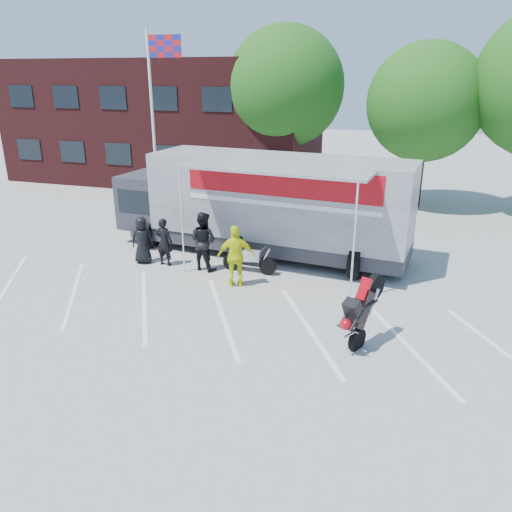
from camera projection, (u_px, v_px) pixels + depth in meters
The scene contains 13 objects.
ground at pixel (201, 331), 12.82m from camera, with size 100.00×100.00×0.00m, color #A2A29D.
parking_bay_lines at pixel (216, 314), 13.71m from camera, with size 18.00×5.00×0.01m, color white.
office_building at pixel (166, 121), 30.56m from camera, with size 18.00×8.00×7.00m, color #441616.
flagpole at pixel (157, 102), 21.80m from camera, with size 1.61×0.12×8.00m.
tree_left at pixel (285, 87), 25.79m from camera, with size 6.12×6.12×8.64m.
tree_mid at pixel (426, 103), 23.12m from camera, with size 5.44×5.44×7.68m.
transporter_truck at pixel (265, 253), 18.41m from camera, with size 11.18×5.39×3.56m, color #9B9EA4, non-canonical shape.
parked_motorcycle at pixel (249, 272), 16.62m from camera, with size 0.63×1.89×0.99m, color silver, non-canonical shape.
stunt_bike_rider at pixel (369, 339), 12.44m from camera, with size 0.77×1.65×1.94m, color black, non-canonical shape.
spectator_leather_a at pixel (143, 240), 17.20m from camera, with size 0.80×0.52×1.64m, color black.
spectator_leather_b at pixel (164, 242), 16.97m from camera, with size 0.61×0.40×1.67m, color black.
spectator_leather_c at pixel (203, 241), 16.56m from camera, with size 0.96×0.75×1.98m, color black.
spectator_hivis at pixel (236, 256), 15.24m from camera, with size 1.14×0.48×1.95m, color #EAF40C.
Camera 1 is at (4.78, -10.41, 6.23)m, focal length 35.00 mm.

